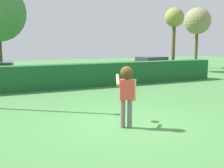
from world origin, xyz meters
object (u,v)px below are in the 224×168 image
Objects in this scene: maple_tree at (174,20)px; person at (126,88)px; frisbee at (121,83)px; parked_car_black at (152,64)px; willow_tree at (197,21)px.

person is at bearing -131.12° from maple_tree.
frisbee is at bearing 74.22° from person.
person is 0.41× the size of parked_car_black.
willow_tree is at bearing 14.78° from parked_car_black.
maple_tree is (10.73, 12.29, 3.07)m from person.
parked_car_black is (8.38, 11.46, -0.51)m from frisbee.
maple_tree is at bearing 48.88° from person.
maple_tree reaches higher than person.
willow_tree is (5.83, 1.54, 3.59)m from parked_car_black.
maple_tree is (2.13, 0.05, 3.55)m from parked_car_black.
willow_tree reaches higher than frisbee.
frisbee is 0.06× the size of parked_car_black.
parked_car_black is at bearing 54.90° from person.
person is at bearing -136.33° from willow_tree.
person is at bearing -105.78° from frisbee.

